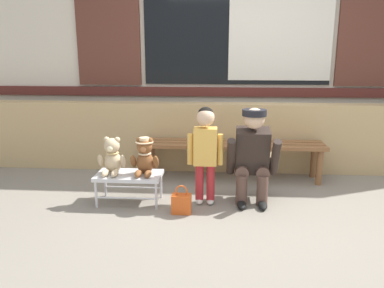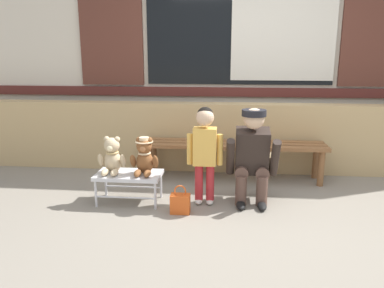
# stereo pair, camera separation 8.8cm
# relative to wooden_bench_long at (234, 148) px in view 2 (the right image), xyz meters

# --- Properties ---
(ground_plane) EXTENTS (60.00, 60.00, 0.00)m
(ground_plane) POSITION_rel_wooden_bench_long_xyz_m (0.05, -1.06, -0.37)
(ground_plane) COLOR gray
(brick_low_wall) EXTENTS (7.59, 0.25, 0.85)m
(brick_low_wall) POSITION_rel_wooden_bench_long_xyz_m (0.05, 0.37, 0.05)
(brick_low_wall) COLOR tan
(brick_low_wall) RESTS_ON ground
(shop_facade) EXTENTS (7.74, 0.26, 3.73)m
(shop_facade) POSITION_rel_wooden_bench_long_xyz_m (0.05, 0.88, 1.49)
(shop_facade) COLOR beige
(shop_facade) RESTS_ON ground
(wooden_bench_long) EXTENTS (2.10, 0.40, 0.44)m
(wooden_bench_long) POSITION_rel_wooden_bench_long_xyz_m (0.00, 0.00, 0.00)
(wooden_bench_long) COLOR brown
(wooden_bench_long) RESTS_ON ground
(small_display_bench) EXTENTS (0.64, 0.36, 0.30)m
(small_display_bench) POSITION_rel_wooden_bench_long_xyz_m (-1.03, -0.82, -0.11)
(small_display_bench) COLOR silver
(small_display_bench) RESTS_ON ground
(teddy_bear_plain) EXTENTS (0.28, 0.26, 0.36)m
(teddy_bear_plain) POSITION_rel_wooden_bench_long_xyz_m (-1.19, -0.82, 0.09)
(teddy_bear_plain) COLOR #CCB289
(teddy_bear_plain) RESTS_ON small_display_bench
(teddy_bear_with_hat) EXTENTS (0.28, 0.27, 0.36)m
(teddy_bear_with_hat) POSITION_rel_wooden_bench_long_xyz_m (-0.87, -0.81, 0.10)
(teddy_bear_with_hat) COLOR brown
(teddy_bear_with_hat) RESTS_ON small_display_bench
(child_standing) EXTENTS (0.35, 0.18, 0.96)m
(child_standing) POSITION_rel_wooden_bench_long_xyz_m (-0.29, -0.78, 0.22)
(child_standing) COLOR #B7282D
(child_standing) RESTS_ON ground
(adult_crouching) EXTENTS (0.50, 0.49, 0.95)m
(adult_crouching) POSITION_rel_wooden_bench_long_xyz_m (0.18, -0.70, 0.11)
(adult_crouching) COLOR brown
(adult_crouching) RESTS_ON ground
(handbag_on_ground) EXTENTS (0.18, 0.11, 0.27)m
(handbag_on_ground) POSITION_rel_wooden_bench_long_xyz_m (-0.49, -1.03, -0.28)
(handbag_on_ground) COLOR #DB561E
(handbag_on_ground) RESTS_ON ground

